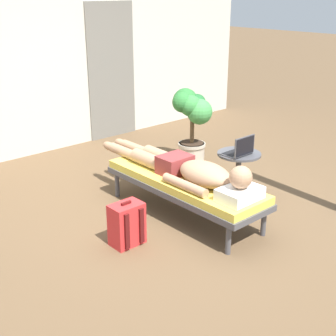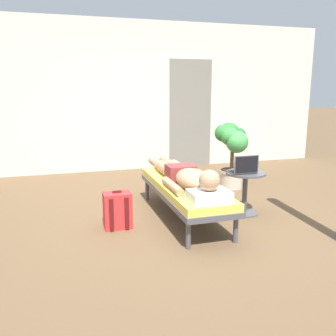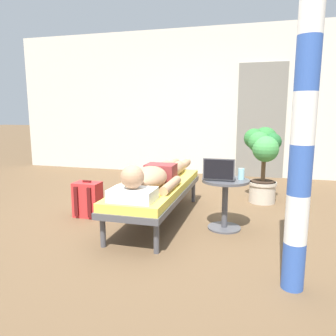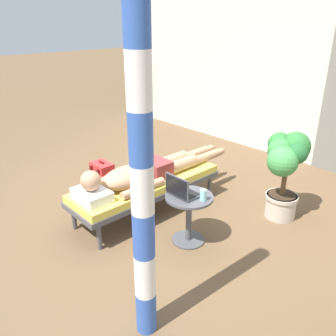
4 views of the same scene
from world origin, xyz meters
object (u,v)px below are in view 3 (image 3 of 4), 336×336
object	(u,v)px
side_table	(225,195)
porch_post	(304,118)
backpack	(88,200)
lounge_chair	(157,190)
person_reclining	(156,175)
laptop	(219,174)
potted_plant	(263,154)
drink_glass	(241,174)

from	to	relation	value
side_table	porch_post	bearing A→B (deg)	-61.18
backpack	porch_post	xyz separation A→B (m)	(2.13, -1.02, 0.97)
lounge_chair	porch_post	distance (m)	1.91
lounge_chair	backpack	world-z (taller)	backpack
lounge_chair	backpack	xyz separation A→B (m)	(-0.81, -0.09, -0.15)
backpack	porch_post	size ratio (longest dim) A/B	0.18
side_table	porch_post	xyz separation A→B (m)	(0.57, -1.03, 0.81)
side_table	backpack	world-z (taller)	side_table
person_reclining	porch_post	bearing A→B (deg)	-38.85
side_table	laptop	xyz separation A→B (m)	(-0.06, -0.05, 0.23)
potted_plant	porch_post	size ratio (longest dim) A/B	0.43
laptop	backpack	xyz separation A→B (m)	(-1.50, 0.04, -0.39)
laptop	potted_plant	distance (m)	1.26
side_table	laptop	bearing A→B (deg)	-139.48
drink_glass	side_table	bearing A→B (deg)	-166.95
side_table	backpack	size ratio (longest dim) A/B	1.23
lounge_chair	laptop	bearing A→B (deg)	-10.67
person_reclining	drink_glass	size ratio (longest dim) A/B	19.16
laptop	drink_glass	xyz separation A→B (m)	(0.21, 0.09, -0.00)
lounge_chair	side_table	size ratio (longest dim) A/B	3.56
lounge_chair	backpack	size ratio (longest dim) A/B	4.39
person_reclining	drink_glass	bearing A→B (deg)	0.14
drink_glass	backpack	distance (m)	1.76
side_table	potted_plant	bearing A→B (deg)	71.81
laptop	porch_post	world-z (taller)	porch_post
lounge_chair	drink_glass	size ratio (longest dim) A/B	16.44
person_reclining	porch_post	size ratio (longest dim) A/B	0.93
side_table	drink_glass	world-z (taller)	drink_glass
laptop	potted_plant	size ratio (longest dim) A/B	0.31
side_table	potted_plant	distance (m)	1.23
person_reclining	laptop	bearing A→B (deg)	-6.90
side_table	backpack	distance (m)	1.57
porch_post	lounge_chair	bearing A→B (deg)	139.94
laptop	drink_glass	size ratio (longest dim) A/B	2.74
lounge_chair	side_table	distance (m)	0.76
laptop	porch_post	size ratio (longest dim) A/B	0.13
lounge_chair	potted_plant	bearing A→B (deg)	43.13
backpack	potted_plant	bearing A→B (deg)	30.56
laptop	drink_glass	bearing A→B (deg)	22.28
person_reclining	side_table	distance (m)	0.77
side_table	backpack	bearing A→B (deg)	-179.69
side_table	backpack	xyz separation A→B (m)	(-1.56, -0.01, -0.16)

